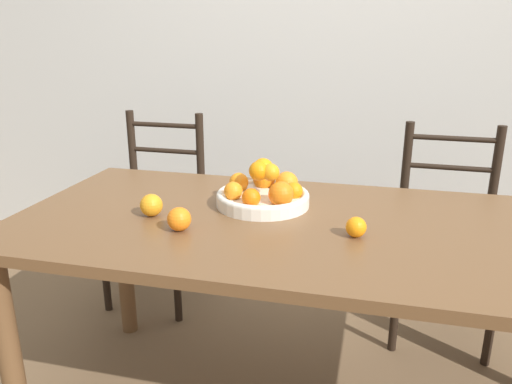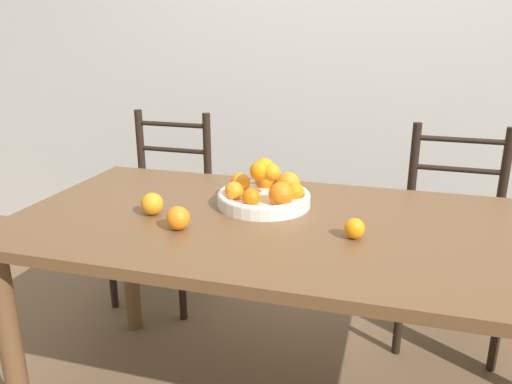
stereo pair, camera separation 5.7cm
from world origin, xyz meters
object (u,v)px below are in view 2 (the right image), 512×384
at_px(orange_loose_1, 152,204).
at_px(orange_loose_2, 178,218).
at_px(fruit_bowl, 265,193).
at_px(orange_loose_0, 354,228).
at_px(chair_left, 164,209).
at_px(chair_right, 452,238).

relative_size(orange_loose_1, orange_loose_2, 1.01).
xyz_separation_m(fruit_bowl, orange_loose_2, (-0.19, -0.29, -0.01)).
height_order(orange_loose_0, orange_loose_1, orange_loose_1).
relative_size(orange_loose_1, chair_left, 0.08).
distance_m(orange_loose_2, chair_right, 1.29).
bearing_deg(orange_loose_2, fruit_bowl, 55.93).
distance_m(orange_loose_0, orange_loose_2, 0.52).
height_order(orange_loose_0, chair_left, chair_left).
bearing_deg(orange_loose_2, orange_loose_0, 8.68).
xyz_separation_m(orange_loose_1, orange_loose_2, (0.14, -0.10, -0.00)).
height_order(fruit_bowl, orange_loose_1, fruit_bowl).
bearing_deg(chair_left, orange_loose_2, -59.74).
distance_m(fruit_bowl, orange_loose_0, 0.39).
relative_size(fruit_bowl, orange_loose_1, 4.34).
xyz_separation_m(orange_loose_0, chair_left, (-1.02, 0.80, -0.32)).
distance_m(fruit_bowl, orange_loose_1, 0.38).
bearing_deg(chair_left, orange_loose_1, -64.46).
height_order(orange_loose_1, orange_loose_2, orange_loose_1).
bearing_deg(chair_right, chair_left, -178.43).
height_order(orange_loose_2, chair_left, chair_left).
distance_m(orange_loose_0, chair_right, 0.94).
bearing_deg(fruit_bowl, chair_right, 40.79).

